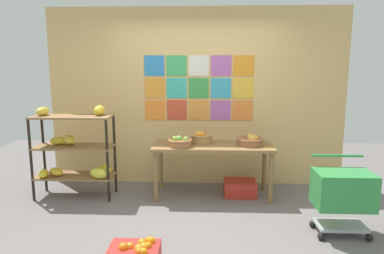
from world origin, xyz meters
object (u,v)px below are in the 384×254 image
Objects in this scene: shopping_cart at (343,192)px; banana_shelf_unit at (74,149)px; fruit_basket_back_right at (180,142)px; display_table at (213,151)px; produce_crate_under_table at (240,188)px; fruit_basket_left at (250,140)px; fruit_basket_back_left at (201,138)px.

banana_shelf_unit is at bearing 167.37° from shopping_cart.
banana_shelf_unit reaches higher than fruit_basket_back_right.
fruit_basket_back_right reaches higher than display_table.
banana_shelf_unit is 2.87× the size of produce_crate_under_table.
produce_crate_under_table is at bearing 10.26° from fruit_basket_back_right.
fruit_basket_back_right reaches higher than produce_crate_under_table.
display_table is at bearing -178.09° from produce_crate_under_table.
fruit_basket_left is 0.70m from produce_crate_under_table.
produce_crate_under_table is (0.39, 0.01, -0.54)m from display_table.
fruit_basket_back_left is at bearing 154.33° from display_table.
shopping_cart is at bearing -37.60° from fruit_basket_back_left.
produce_crate_under_table is 1.52m from shopping_cart.
banana_shelf_unit is at bearing -177.01° from display_table.
shopping_cart is (0.98, -1.11, 0.37)m from produce_crate_under_table.
display_table is 0.66m from produce_crate_under_table.
fruit_basket_back_right is (-0.44, -0.14, 0.15)m from display_table.
fruit_basket_left is at bearing 7.22° from fruit_basket_back_right.
fruit_basket_back_right is 1.09m from produce_crate_under_table.
fruit_basket_back_left reaches higher than fruit_basket_back_right.
fruit_basket_back_right is (-0.95, -0.12, -0.00)m from fruit_basket_left.
fruit_basket_left is at bearing -13.90° from produce_crate_under_table.
banana_shelf_unit is 1.76m from fruit_basket_back_left.
fruit_basket_left is (2.41, 0.08, 0.12)m from banana_shelf_unit.
banana_shelf_unit is 3.42m from shopping_cart.
fruit_basket_left is 0.96m from fruit_basket_back_right.
shopping_cart is (0.85, -1.08, -0.32)m from fruit_basket_left.
banana_shelf_unit is 3.44× the size of fruit_basket_left.
display_table is 1.76m from shopping_cart.
banana_shelf_unit reaches higher than produce_crate_under_table.
produce_crate_under_table is at bearing -6.61° from fruit_basket_back_left.
fruit_basket_left is at bearing -1.91° from display_table.
banana_shelf_unit is 2.36m from produce_crate_under_table.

